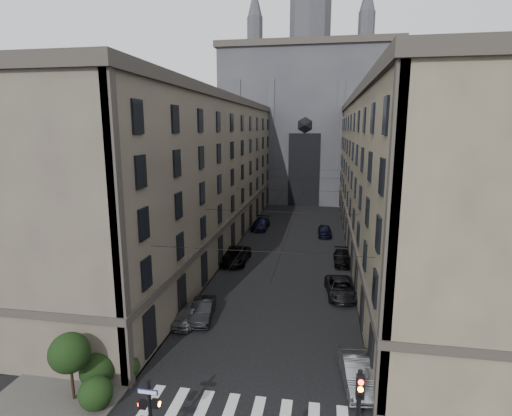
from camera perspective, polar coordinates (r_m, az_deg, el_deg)
The scene contains 18 objects.
sidewalk_left at distance 53.39m, azimuth -6.29°, elevation -4.91°, with size 7.00×80.00×0.15m, color #383533.
sidewalk_right at distance 51.85m, azimuth 16.75°, elevation -5.83°, with size 7.00×80.00×0.15m, color #383533.
zebra_crossing at distance 23.89m, azimuth -1.95°, elevation -27.41°, with size 11.00×3.20×0.01m, color beige.
building_left at distance 52.48m, azimuth -9.61°, elevation 5.05°, with size 13.60×60.60×18.85m.
building_right at distance 50.46m, azimuth 20.67°, elevation 4.23°, with size 13.60×60.60×18.85m.
gothic_tower at distance 88.32m, azimuth 7.42°, elevation 13.10°, with size 35.00×23.00×58.00m.
pedestrian_signal_left at distance 20.76m, azimuth -14.91°, elevation -26.58°, with size 1.02×0.38×4.00m.
traffic_light_right at distance 19.20m, azimuth 14.41°, elevation -26.48°, with size 0.34×0.50×5.20m.
shrub_cluster at distance 25.76m, azimuth -22.68°, elevation -20.31°, with size 3.90×4.40×3.90m.
tram_wires at distance 49.61m, azimuth 5.16°, elevation 2.36°, with size 14.00×60.00×0.43m.
car_left_near at distance 32.58m, azimuth -9.62°, elevation -14.83°, with size 1.59×3.95×1.35m, color slate.
car_left_midnear at distance 32.98m, azimuth -7.64°, elevation -14.27°, with size 1.59×4.56×1.50m, color black.
car_left_midfar at distance 45.47m, azimuth -2.91°, elevation -6.79°, with size 2.71×5.88×1.63m, color black.
car_left_far at distance 60.10m, azimuth 0.66°, elevation -2.28°, with size 2.23×5.49×1.59m, color black.
car_right_near at distance 26.20m, azimuth 14.31°, elevation -21.72°, with size 1.72×4.93×1.63m, color slate.
car_right_midnear at distance 37.54m, azimuth 12.03°, elevation -11.13°, with size 2.53×5.48×1.52m, color black.
car_right_midfar at distance 46.01m, azimuth 12.25°, elevation -6.98°, with size 1.94×4.77×1.38m, color black.
car_right_far at distance 57.07m, azimuth 9.78°, elevation -3.22°, with size 1.80×4.48×1.52m, color black.
Camera 1 is at (3.86, -13.23, 14.96)m, focal length 28.00 mm.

